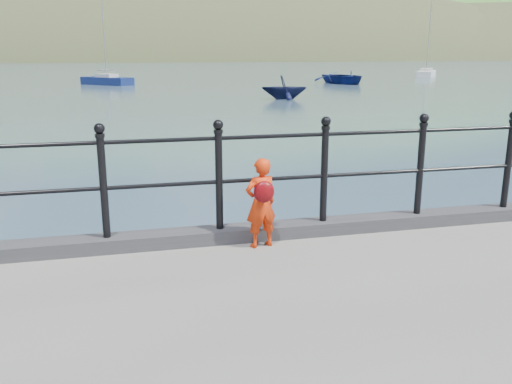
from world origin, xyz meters
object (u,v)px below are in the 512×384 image
object	(u,v)px
launch_blue	(344,77)
sailboat_port	(107,81)
railing	(273,166)
launch_navy	(284,87)
child	(261,202)
sailboat_far	(426,74)

from	to	relation	value
launch_blue	sailboat_port	distance (m)	22.52
railing	launch_blue	distance (m)	48.36
launch_blue	launch_navy	distance (m)	18.86
launch_blue	sailboat_port	xyz separation A→B (m)	(-22.23, 3.55, -0.29)
launch_navy	sailboat_port	distance (m)	22.35
railing	launch_navy	distance (m)	30.04
child	railing	bearing A→B (deg)	-139.84
sailboat_port	child	bearing A→B (deg)	-40.87
sailboat_far	child	bearing A→B (deg)	-175.58
railing	launch_navy	world-z (taller)	railing
launch_navy	sailboat_far	distance (m)	38.45
railing	sailboat_far	xyz separation A→B (m)	(35.46, 56.36, -1.48)
sailboat_far	launch_navy	bearing A→B (deg)	172.59
sailboat_port	launch_navy	bearing A→B (deg)	-12.80
sailboat_port	sailboat_far	distance (m)	39.24
child	launch_blue	bearing A→B (deg)	-126.87
sailboat_port	sailboat_far	bearing A→B (deg)	58.55
child	launch_navy	xyz separation A→B (m)	(8.94, 28.99, -0.73)
railing	launch_navy	bearing A→B (deg)	73.07
launch_blue	launch_navy	bearing A→B (deg)	-132.48
launch_navy	sailboat_far	xyz separation A→B (m)	(26.72, 27.64, -0.42)
railing	sailboat_port	bearing A→B (deg)	93.39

